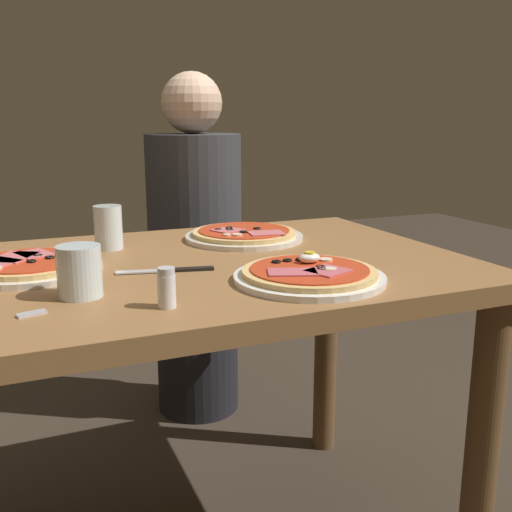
{
  "coord_description": "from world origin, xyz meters",
  "views": [
    {
      "loc": [
        -0.36,
        -1.19,
        1.04
      ],
      "look_at": [
        0.09,
        -0.11,
        0.76
      ],
      "focal_mm": 41.96,
      "sensor_mm": 36.0,
      "label": 1
    }
  ],
  "objects_px": {
    "dining_table": "(197,316)",
    "pizza_across_right": "(244,235)",
    "pizza_across_left": "(29,266)",
    "knife": "(172,270)",
    "water_glass_far": "(80,275)",
    "diner_person": "(195,257)",
    "pizza_foreground": "(309,275)",
    "salt_shaker": "(167,288)",
    "water_glass_near": "(108,231)"
  },
  "relations": [
    {
      "from": "dining_table",
      "to": "pizza_foreground",
      "type": "height_order",
      "value": "pizza_foreground"
    },
    {
      "from": "pizza_across_right",
      "to": "water_glass_near",
      "type": "bearing_deg",
      "value": 176.26
    },
    {
      "from": "dining_table",
      "to": "salt_shaker",
      "type": "bearing_deg",
      "value": -115.92
    },
    {
      "from": "dining_table",
      "to": "salt_shaker",
      "type": "distance_m",
      "value": 0.34
    },
    {
      "from": "pizza_across_right",
      "to": "water_glass_far",
      "type": "distance_m",
      "value": 0.56
    },
    {
      "from": "water_glass_near",
      "to": "diner_person",
      "type": "height_order",
      "value": "diner_person"
    },
    {
      "from": "water_glass_far",
      "to": "salt_shaker",
      "type": "xyz_separation_m",
      "value": [
        0.12,
        -0.12,
        -0.01
      ]
    },
    {
      "from": "knife",
      "to": "diner_person",
      "type": "relative_size",
      "value": 0.17
    },
    {
      "from": "diner_person",
      "to": "water_glass_near",
      "type": "bearing_deg",
      "value": 55.18
    },
    {
      "from": "pizza_across_left",
      "to": "salt_shaker",
      "type": "relative_size",
      "value": 4.24
    },
    {
      "from": "pizza_across_right",
      "to": "salt_shaker",
      "type": "bearing_deg",
      "value": -124.82
    },
    {
      "from": "dining_table",
      "to": "water_glass_far",
      "type": "height_order",
      "value": "water_glass_far"
    },
    {
      "from": "dining_table",
      "to": "pizza_across_right",
      "type": "xyz_separation_m",
      "value": [
        0.19,
        0.19,
        0.13
      ]
    },
    {
      "from": "pizza_across_left",
      "to": "salt_shaker",
      "type": "distance_m",
      "value": 0.39
    },
    {
      "from": "water_glass_near",
      "to": "water_glass_far",
      "type": "distance_m",
      "value": 0.38
    },
    {
      "from": "pizza_across_right",
      "to": "water_glass_near",
      "type": "relative_size",
      "value": 2.91
    },
    {
      "from": "pizza_across_left",
      "to": "water_glass_near",
      "type": "xyz_separation_m",
      "value": [
        0.18,
        0.15,
        0.03
      ]
    },
    {
      "from": "water_glass_far",
      "to": "knife",
      "type": "bearing_deg",
      "value": 28.73
    },
    {
      "from": "pizza_foreground",
      "to": "diner_person",
      "type": "xyz_separation_m",
      "value": [
        0.08,
        0.97,
        -0.18
      ]
    },
    {
      "from": "pizza_across_left",
      "to": "water_glass_near",
      "type": "bearing_deg",
      "value": 39.12
    },
    {
      "from": "water_glass_far",
      "to": "salt_shaker",
      "type": "relative_size",
      "value": 1.35
    },
    {
      "from": "water_glass_far",
      "to": "salt_shaker",
      "type": "distance_m",
      "value": 0.17
    },
    {
      "from": "pizza_across_left",
      "to": "knife",
      "type": "height_order",
      "value": "pizza_across_left"
    },
    {
      "from": "pizza_across_left",
      "to": "knife",
      "type": "relative_size",
      "value": 1.46
    },
    {
      "from": "pizza_foreground",
      "to": "water_glass_near",
      "type": "relative_size",
      "value": 2.82
    },
    {
      "from": "pizza_foreground",
      "to": "knife",
      "type": "height_order",
      "value": "pizza_foreground"
    },
    {
      "from": "diner_person",
      "to": "knife",
      "type": "bearing_deg",
      "value": 69.78
    },
    {
      "from": "pizza_foreground",
      "to": "knife",
      "type": "distance_m",
      "value": 0.28
    },
    {
      "from": "pizza_foreground",
      "to": "water_glass_near",
      "type": "xyz_separation_m",
      "value": [
        -0.3,
        0.43,
        0.03
      ]
    },
    {
      "from": "dining_table",
      "to": "pizza_across_right",
      "type": "relative_size",
      "value": 3.89
    },
    {
      "from": "water_glass_far",
      "to": "pizza_foreground",
      "type": "bearing_deg",
      "value": -8.98
    },
    {
      "from": "pizza_foreground",
      "to": "salt_shaker",
      "type": "relative_size",
      "value": 4.31
    },
    {
      "from": "knife",
      "to": "dining_table",
      "type": "bearing_deg",
      "value": 39.82
    },
    {
      "from": "water_glass_far",
      "to": "diner_person",
      "type": "relative_size",
      "value": 0.08
    },
    {
      "from": "dining_table",
      "to": "pizza_foreground",
      "type": "bearing_deg",
      "value": -55.21
    },
    {
      "from": "dining_table",
      "to": "diner_person",
      "type": "relative_size",
      "value": 0.98
    },
    {
      "from": "pizza_across_right",
      "to": "diner_person",
      "type": "distance_m",
      "value": 0.59
    },
    {
      "from": "knife",
      "to": "salt_shaker",
      "type": "height_order",
      "value": "salt_shaker"
    },
    {
      "from": "salt_shaker",
      "to": "water_glass_far",
      "type": "bearing_deg",
      "value": 136.21
    },
    {
      "from": "pizza_foreground",
      "to": "pizza_across_right",
      "type": "xyz_separation_m",
      "value": [
        0.03,
        0.41,
        -0.0
      ]
    },
    {
      "from": "pizza_foreground",
      "to": "diner_person",
      "type": "height_order",
      "value": "diner_person"
    },
    {
      "from": "salt_shaker",
      "to": "water_glass_near",
      "type": "bearing_deg",
      "value": 91.36
    },
    {
      "from": "water_glass_near",
      "to": "dining_table",
      "type": "bearing_deg",
      "value": -55.05
    },
    {
      "from": "pizza_across_right",
      "to": "water_glass_far",
      "type": "bearing_deg",
      "value": -142.09
    },
    {
      "from": "pizza_across_right",
      "to": "salt_shaker",
      "type": "distance_m",
      "value": 0.56
    },
    {
      "from": "pizza_foreground",
      "to": "salt_shaker",
      "type": "distance_m",
      "value": 0.29
    },
    {
      "from": "salt_shaker",
      "to": "diner_person",
      "type": "height_order",
      "value": "diner_person"
    },
    {
      "from": "dining_table",
      "to": "knife",
      "type": "xyz_separation_m",
      "value": [
        -0.07,
        -0.05,
        0.12
      ]
    },
    {
      "from": "pizza_across_left",
      "to": "pizza_across_right",
      "type": "distance_m",
      "value": 0.53
    },
    {
      "from": "pizza_across_left",
      "to": "water_glass_near",
      "type": "height_order",
      "value": "water_glass_near"
    }
  ]
}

